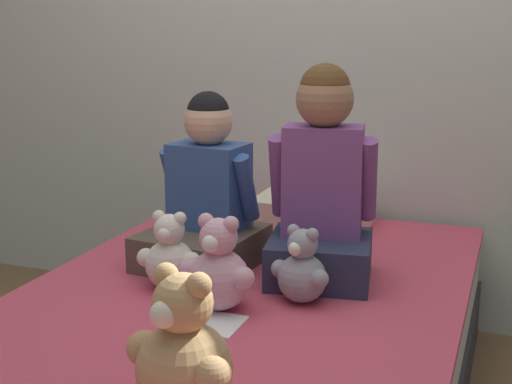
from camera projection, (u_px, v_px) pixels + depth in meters
name	position (u px, v px, depth m)	size (l,w,h in m)	color
wall_behind_bed	(334.00, 23.00, 2.92)	(8.00, 0.06, 2.50)	beige
bed	(236.00, 368.00, 2.17)	(1.32, 2.04, 0.46)	#2D2D33
child_on_left	(206.00, 200.00, 2.37)	(0.39, 0.41, 0.58)	brown
child_on_right	(322.00, 187.00, 2.21)	(0.37, 0.35, 0.67)	#282D47
teddy_bear_held_by_left_child	(170.00, 256.00, 2.16)	(0.20, 0.15, 0.24)	silver
teddy_bear_held_by_right_child	(302.00, 270.00, 2.06)	(0.19, 0.14, 0.23)	#939399
teddy_bear_between_children	(219.00, 270.00, 2.00)	(0.23, 0.17, 0.28)	#DBA3B2
teddy_bear_at_foot_of_bed	(183.00, 355.00, 1.45)	(0.26, 0.20, 0.32)	tan
pillow_at_headboard	(313.00, 211.00, 2.86)	(0.45, 0.31, 0.11)	beige
sign_card	(204.00, 322.00, 1.93)	(0.21, 0.15, 0.00)	white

